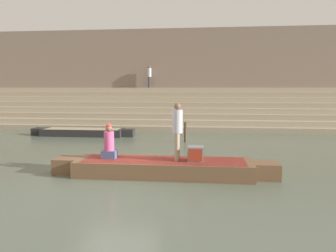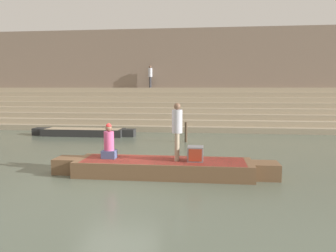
% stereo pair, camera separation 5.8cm
% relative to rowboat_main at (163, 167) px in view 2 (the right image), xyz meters
% --- Properties ---
extents(ground_plane, '(120.00, 120.00, 0.00)m').
position_rel_rowboat_main_xyz_m(ground_plane, '(-1.45, 0.01, -0.25)').
color(ground_plane, '#566051').
extents(ghat_steps, '(36.00, 5.27, 2.68)m').
position_rel_rowboat_main_xyz_m(ghat_steps, '(-1.45, 13.07, 0.70)').
color(ghat_steps, gray).
rests_on(ghat_steps, ground).
extents(back_wall, '(34.20, 1.28, 7.03)m').
position_rel_rowboat_main_xyz_m(back_wall, '(-1.45, 15.53, 3.24)').
color(back_wall, '#7F6B5B').
rests_on(back_wall, ground).
extents(rowboat_main, '(6.79, 1.53, 0.47)m').
position_rel_rowboat_main_xyz_m(rowboat_main, '(0.00, 0.00, 0.00)').
color(rowboat_main, brown).
rests_on(rowboat_main, ground).
extents(person_standing, '(0.31, 0.31, 1.73)m').
position_rel_rowboat_main_xyz_m(person_standing, '(0.41, 0.01, 1.23)').
color(person_standing, gray).
rests_on(person_standing, rowboat_main).
extents(person_rowing, '(0.43, 0.34, 1.09)m').
position_rel_rowboat_main_xyz_m(person_rowing, '(-1.71, 0.08, 0.67)').
color(person_rowing, '#3D4C75').
rests_on(person_rowing, rowboat_main).
extents(tv_set, '(0.47, 0.45, 0.44)m').
position_rel_rowboat_main_xyz_m(tv_set, '(0.97, -0.03, 0.44)').
color(tv_set, slate).
rests_on(tv_set, rowboat_main).
extents(moored_boat_shore, '(5.82, 1.25, 0.39)m').
position_rel_rowboat_main_xyz_m(moored_boat_shore, '(-5.53, 7.86, -0.04)').
color(moored_boat_shore, black).
rests_on(moored_boat_shore, ground).
extents(mooring_post, '(0.13, 0.13, 0.99)m').
position_rel_rowboat_main_xyz_m(mooring_post, '(0.30, 6.26, 0.24)').
color(mooring_post, '#473828').
rests_on(mooring_post, ground).
extents(person_on_steps, '(0.31, 0.31, 1.63)m').
position_rel_rowboat_main_xyz_m(person_on_steps, '(-2.90, 14.61, 3.37)').
color(person_on_steps, '#28282D').
rests_on(person_on_steps, ghat_steps).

